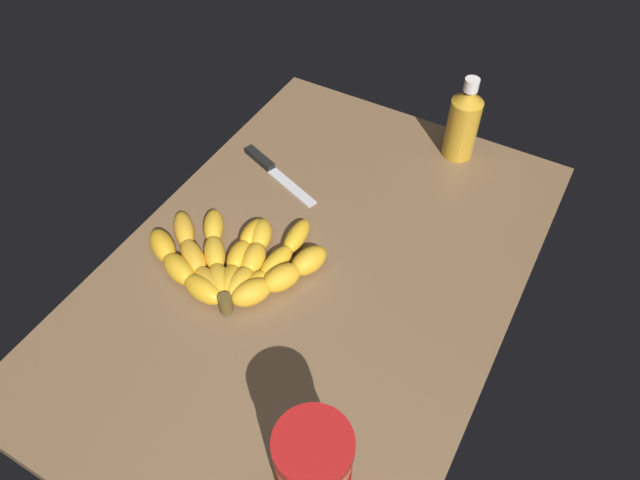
{
  "coord_description": "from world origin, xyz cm",
  "views": [
    {
      "loc": [
        -48.17,
        -28.27,
        70.8
      ],
      "look_at": [
        2.38,
        0.18,
        4.47
      ],
      "focal_mm": 33.4,
      "sensor_mm": 36.0,
      "label": 1
    }
  ],
  "objects_px": {
    "banana_bunch": "(234,262)",
    "peanut_butter_jar": "(314,468)",
    "honey_bottle": "(463,122)",
    "butter_knife": "(273,170)"
  },
  "relations": [
    {
      "from": "peanut_butter_jar",
      "to": "honey_bottle",
      "type": "bearing_deg",
      "value": 6.21
    },
    {
      "from": "honey_bottle",
      "to": "peanut_butter_jar",
      "type": "bearing_deg",
      "value": -173.79
    },
    {
      "from": "banana_bunch",
      "to": "honey_bottle",
      "type": "bearing_deg",
      "value": -25.1
    },
    {
      "from": "peanut_butter_jar",
      "to": "honey_bottle",
      "type": "xyz_separation_m",
      "value": [
        0.64,
        0.07,
        -0.0
      ]
    },
    {
      "from": "banana_bunch",
      "to": "butter_knife",
      "type": "height_order",
      "value": "banana_bunch"
    },
    {
      "from": "honey_bottle",
      "to": "butter_knife",
      "type": "height_order",
      "value": "honey_bottle"
    },
    {
      "from": "banana_bunch",
      "to": "peanut_butter_jar",
      "type": "bearing_deg",
      "value": -130.07
    },
    {
      "from": "peanut_butter_jar",
      "to": "butter_knife",
      "type": "distance_m",
      "value": 0.55
    },
    {
      "from": "banana_bunch",
      "to": "peanut_butter_jar",
      "type": "distance_m",
      "value": 0.35
    },
    {
      "from": "banana_bunch",
      "to": "butter_knife",
      "type": "bearing_deg",
      "value": 17.15
    }
  ]
}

